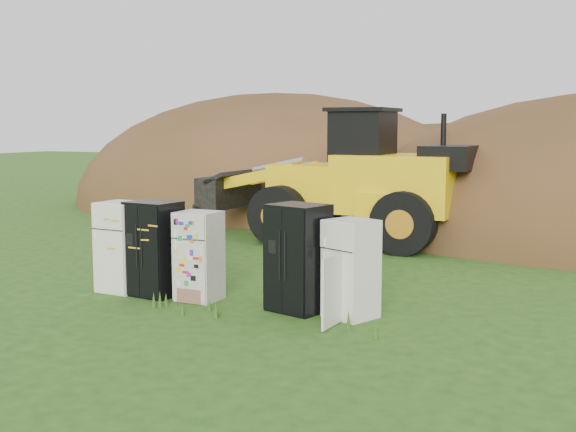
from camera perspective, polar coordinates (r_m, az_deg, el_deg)
name	(u,v)px	position (r m, az deg, el deg)	size (l,w,h in m)	color
ground	(229,303)	(13.37, -4.69, -6.84)	(120.00, 120.00, 0.00)	#224A13
fridge_leftmost	(122,247)	(14.46, -13.01, -2.38)	(0.78, 0.75, 1.76)	white
fridge_black_side	(154,249)	(14.00, -10.54, -2.54)	(0.94, 0.74, 1.80)	black
fridge_sticker	(199,256)	(13.50, -7.05, -3.15)	(0.74, 0.68, 1.66)	silver
fridge_black_right	(298,258)	(12.59, 0.83, -3.33)	(0.94, 0.78, 1.88)	black
fridge_open_door	(351,269)	(12.23, 5.01, -4.18)	(0.76, 0.70, 1.67)	white
wheel_loader	(331,175)	(20.17, 3.42, 3.23)	(7.66, 3.11, 3.71)	yellow
dirt_mound_left	(275,206)	(29.17, -1.00, 0.80)	(17.27, 12.95, 9.05)	#453016
dirt_mound_back	(466,206)	(29.88, 13.87, 0.74)	(19.01, 12.67, 6.72)	#453016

